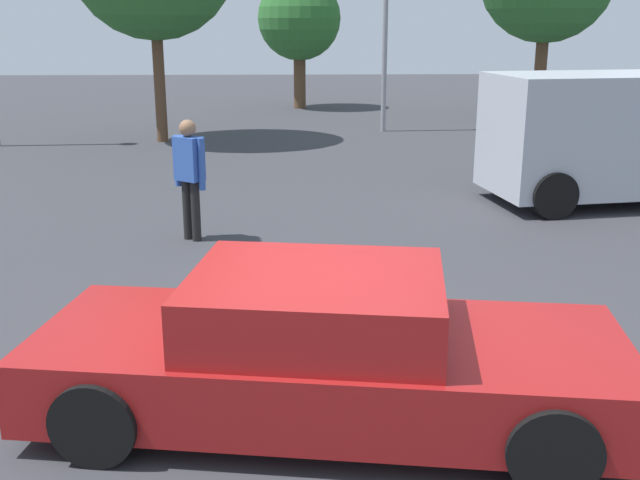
% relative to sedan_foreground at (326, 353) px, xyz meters
% --- Properties ---
extents(ground_plane, '(80.00, 80.00, 0.00)m').
position_rel_sedan_foreground_xyz_m(ground_plane, '(-0.17, 0.29, -0.56)').
color(ground_plane, '#38383D').
extents(sedan_foreground, '(4.76, 2.39, 1.21)m').
position_rel_sedan_foreground_xyz_m(sedan_foreground, '(0.00, 0.00, 0.00)').
color(sedan_foreground, maroon).
rests_on(sedan_foreground, ground_plane).
extents(van_white, '(5.05, 2.72, 2.20)m').
position_rel_sedan_foreground_xyz_m(van_white, '(5.55, 7.40, 0.62)').
color(van_white, '#B2B7C1').
rests_on(van_white, ground_plane).
extents(pedestrian, '(0.47, 0.43, 1.73)m').
position_rel_sedan_foreground_xyz_m(pedestrian, '(-1.71, 5.19, 0.47)').
color(pedestrian, black).
rests_on(pedestrian, ground_plane).
extents(tree_back_right, '(2.93, 2.93, 4.61)m').
position_rel_sedan_foreground_xyz_m(tree_back_right, '(0.02, 22.41, 2.55)').
color(tree_back_right, brown).
rests_on(tree_back_right, ground_plane).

